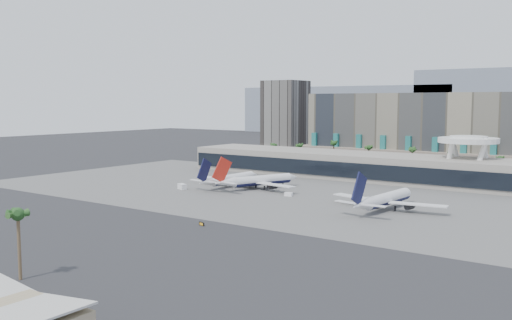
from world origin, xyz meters
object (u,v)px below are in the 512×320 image
Objects in this scene: airliner_centre at (259,180)px; service_vehicle_a at (182,187)px; service_vehicle_b at (289,194)px; taxiway_sign at (202,224)px; airliner_right at (385,199)px; airliner_left at (230,179)px.

airliner_centre is 8.58× the size of service_vehicle_a.
airliner_centre is 13.66× the size of service_vehicle_b.
service_vehicle_b is at bearing 113.33° from taxiway_sign.
service_vehicle_b is (-42.13, 4.99, -3.02)m from airliner_right.
airliner_left is at bearing 80.22° from service_vehicle_a.
service_vehicle_b is at bearing 37.81° from service_vehicle_a.
airliner_centre is 22.49m from service_vehicle_b.
service_vehicle_a is at bearing -172.40° from airliner_right.
airliner_right is at bearing 28.29° from service_vehicle_a.
service_vehicle_b is 1.26× the size of taxiway_sign.
service_vehicle_a reaches higher than service_vehicle_b.
service_vehicle_a is 47.64m from service_vehicle_b.
airliner_centre reaches higher than service_vehicle_b.
service_vehicle_a is at bearing 153.81° from taxiway_sign.
airliner_left reaches higher than taxiway_sign.
airliner_left is 17.05× the size of taxiway_sign.
airliner_centre is 0.94× the size of airliner_right.
airliner_centre is at bearing 171.41° from airliner_right.
service_vehicle_a is 72.94m from taxiway_sign.
service_vehicle_b is (34.30, -6.67, -2.75)m from airliner_left.
taxiway_sign is (-34.67, -55.37, -3.26)m from airliner_right.
airliner_right is 88.71m from service_vehicle_a.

